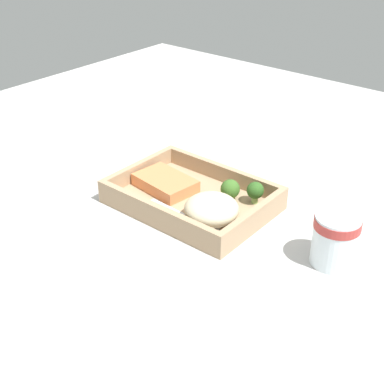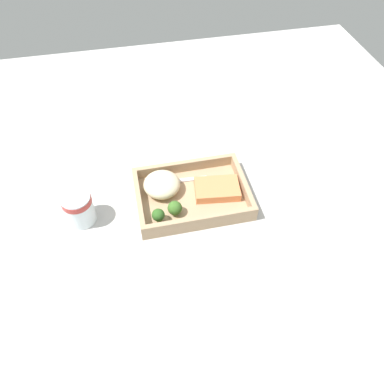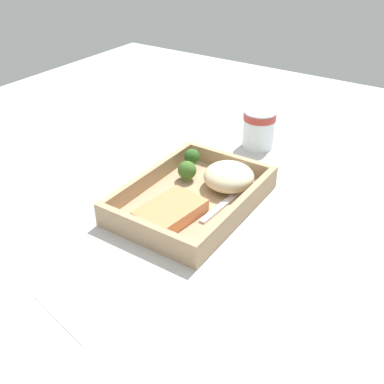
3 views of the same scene
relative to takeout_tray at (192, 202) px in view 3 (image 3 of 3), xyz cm
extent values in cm
cube|color=#B8B7B5|center=(0.00, 0.00, -1.60)|extent=(160.00, 160.00, 2.00)
cube|color=tan|center=(0.00, 0.00, 0.00)|extent=(27.33, 19.50, 1.20)
cube|color=tan|center=(0.00, -9.15, 2.13)|extent=(27.33, 1.20, 3.07)
cube|color=tan|center=(0.00, 9.15, 2.13)|extent=(27.33, 1.20, 3.07)
cube|color=tan|center=(-13.06, 0.00, 2.13)|extent=(1.20, 17.10, 3.07)
cube|color=tan|center=(13.06, 0.00, 2.13)|extent=(1.20, 17.10, 3.07)
cube|color=#E4834F|center=(-6.35, 0.41, 1.71)|extent=(11.77, 8.58, 2.22)
ellipsoid|color=beige|center=(6.91, -3.33, 2.86)|extent=(9.09, 9.12, 4.53)
cylinder|color=#88AD62|center=(5.07, 4.43, 1.13)|extent=(1.31, 1.31, 1.05)
sphere|color=#3D6A27|center=(5.07, 4.43, 2.60)|extent=(3.45, 3.45, 3.45)
cylinder|color=#81A45B|center=(9.22, 6.07, 1.45)|extent=(1.15, 1.15, 1.69)
sphere|color=#2F5B21|center=(9.22, 6.07, 3.12)|extent=(3.02, 3.02, 3.02)
cube|color=silver|center=(1.17, -5.48, 0.82)|extent=(12.44, 1.77, 0.44)
cube|color=silver|center=(9.06, -5.90, 0.82)|extent=(3.51, 2.38, 0.44)
cylinder|color=white|center=(26.91, 0.67, 3.48)|extent=(6.70, 6.70, 8.16)
cylinder|color=#B23833|center=(26.91, 0.67, 6.42)|extent=(6.90, 6.90, 1.47)
cube|color=white|center=(-27.08, -0.57, -0.48)|extent=(10.15, 12.51, 0.24)
camera|label=1|loc=(51.90, -62.89, 49.04)|focal=50.00mm
camera|label=2|loc=(12.51, 58.69, 71.36)|focal=35.00mm
camera|label=3|loc=(-54.31, -35.79, 43.67)|focal=42.00mm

